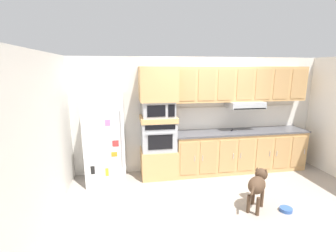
{
  "coord_description": "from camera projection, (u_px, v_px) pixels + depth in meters",
  "views": [
    {
      "loc": [
        -1.61,
        -4.18,
        2.26
      ],
      "look_at": [
        -0.85,
        0.2,
        1.22
      ],
      "focal_mm": 26.43,
      "sensor_mm": 36.0,
      "label": 1
    }
  ],
  "objects": [
    {
      "name": "back_kitchen_wall",
      "position": [
        198.0,
        114.0,
        5.58
      ],
      "size": [
        6.2,
        0.12,
        2.5
      ],
      "primitive_type": "cube",
      "color": "silver",
      "rests_on": "ground"
    },
    {
      "name": "screwdriver",
      "position": [
        232.0,
        130.0,
        5.43
      ],
      "size": [
        0.17,
        0.17,
        0.03
      ],
      "color": "black",
      "rests_on": "countertop_slab"
    },
    {
      "name": "microwave",
      "position": [
        158.0,
        109.0,
        5.02
      ],
      "size": [
        0.64,
        0.54,
        0.32
      ],
      "color": "#A8AAAF",
      "rests_on": "appliance_mid_shelf"
    },
    {
      "name": "dog",
      "position": [
        258.0,
        184.0,
        4.03
      ],
      "size": [
        0.59,
        0.65,
        0.63
      ],
      "rotation": [
        0.0,
        0.0,
        0.84
      ],
      "color": "#473323",
      "rests_on": "ground"
    },
    {
      "name": "dog_food_bowl",
      "position": [
        286.0,
        209.0,
        4.01
      ],
      "size": [
        0.2,
        0.2,
        0.06
      ],
      "color": "#3359A5",
      "rests_on": "ground"
    },
    {
      "name": "oven_base_cabinet",
      "position": [
        159.0,
        162.0,
        5.29
      ],
      "size": [
        0.74,
        0.62,
        0.6
      ],
      "primitive_type": "cube",
      "color": "tan",
      "rests_on": "ground"
    },
    {
      "name": "ground_plane",
      "position": [
        213.0,
        188.0,
        4.8
      ],
      "size": [
        9.6,
        9.6,
        0.0
      ],
      "primitive_type": "plane",
      "color": "#9E9389"
    },
    {
      "name": "refrigerator",
      "position": [
        105.0,
        140.0,
        4.91
      ],
      "size": [
        0.76,
        0.73,
        1.76
      ],
      "color": "white",
      "rests_on": "ground"
    },
    {
      "name": "countertop_slab",
      "position": [
        241.0,
        132.0,
        5.46
      ],
      "size": [
        2.98,
        0.64,
        0.04
      ],
      "primitive_type": "cube",
      "color": "#4C4C51",
      "rests_on": "lower_cabinet_run"
    },
    {
      "name": "built_in_oven",
      "position": [
        158.0,
        135.0,
        5.15
      ],
      "size": [
        0.7,
        0.62,
        0.6
      ],
      "color": "#A8AAAF",
      "rests_on": "oven_base_cabinet"
    },
    {
      "name": "upper_cabinet_with_hood",
      "position": [
        242.0,
        85.0,
        5.35
      ],
      "size": [
        2.94,
        0.48,
        0.88
      ],
      "color": "tan",
      "rests_on": "backsplash_panel"
    },
    {
      "name": "side_panel_left",
      "position": [
        53.0,
        132.0,
        4.04
      ],
      "size": [
        0.12,
        7.1,
        2.5
      ],
      "primitive_type": "cube",
      "color": "silver",
      "rests_on": "ground"
    },
    {
      "name": "appliance_upper_cabinet",
      "position": [
        158.0,
        84.0,
        4.91
      ],
      "size": [
        0.74,
        0.62,
        0.68
      ],
      "primitive_type": "cube",
      "color": "tan",
      "rests_on": "microwave"
    },
    {
      "name": "appliance_mid_shelf",
      "position": [
        158.0,
        119.0,
        5.07
      ],
      "size": [
        0.74,
        0.62,
        0.1
      ],
      "primitive_type": "cube",
      "color": "tan",
      "rests_on": "built_in_oven"
    },
    {
      "name": "backsplash_panel",
      "position": [
        236.0,
        117.0,
        5.68
      ],
      "size": [
        2.98,
        0.02,
        0.5
      ],
      "primitive_type": "cube",
      "color": "silver",
      "rests_on": "countertop_slab"
    },
    {
      "name": "lower_cabinet_run",
      "position": [
        240.0,
        151.0,
        5.56
      ],
      "size": [
        2.94,
        0.63,
        0.88
      ],
      "color": "tan",
      "rests_on": "ground"
    }
  ]
}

